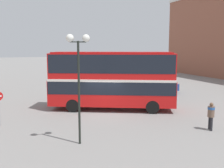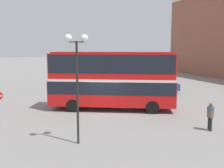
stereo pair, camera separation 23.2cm
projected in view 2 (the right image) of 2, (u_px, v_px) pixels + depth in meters
The scene contains 6 objects.
ground_plane at pixel (104, 114), 20.36m from camera, with size 240.00×240.00×0.00m, color gray.
double_decker_bus at pixel (112, 77), 21.41m from camera, with size 10.24×6.68×4.75m.
pedestrian_foreground at pixel (210, 114), 16.17m from camera, with size 0.54×0.54×1.76m.
parked_car_kerb_near at pixel (160, 87), 29.18m from camera, with size 4.37×2.06×1.51m.
parked_car_side_street at pixel (97, 84), 30.56m from camera, with size 4.44×2.30×1.65m.
street_lamp_twin_globe at pixel (77, 59), 13.49m from camera, with size 1.24×0.40×5.81m.
Camera 2 is at (-6.34, -18.80, 5.17)m, focal length 42.00 mm.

